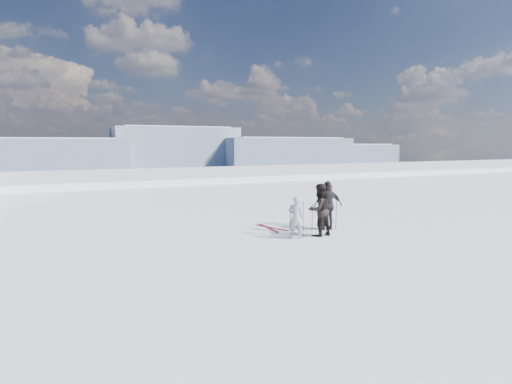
% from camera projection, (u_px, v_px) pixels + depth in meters
% --- Properties ---
extents(lake_basin, '(820.00, 820.00, 71.62)m').
position_uv_depth(lake_basin, '(169.00, 242.00, 40.29)').
color(lake_basin, white).
rests_on(lake_basin, ground).
extents(far_mountain_range, '(770.00, 110.00, 53.00)m').
position_uv_depth(far_mountain_range, '(114.00, 153.00, 437.05)').
color(far_mountain_range, slate).
rests_on(far_mountain_range, ground).
extents(skier_grey, '(0.66, 0.60, 1.52)m').
position_uv_depth(skier_grey, '(296.00, 217.00, 14.12)').
color(skier_grey, '#9BA2AA').
rests_on(skier_grey, ground).
extents(skier_dark, '(1.02, 0.85, 1.92)m').
position_uv_depth(skier_dark, '(319.00, 210.00, 14.48)').
color(skier_dark, black).
rests_on(skier_dark, ground).
extents(skier_pack, '(1.21, 0.77, 1.91)m').
position_uv_depth(skier_pack, '(328.00, 205.00, 15.53)').
color(skier_pack, black).
rests_on(skier_pack, ground).
extents(backpack, '(0.46, 0.34, 0.55)m').
position_uv_depth(backpack, '(327.00, 173.00, 15.63)').
color(backpack, red).
rests_on(backpack, skier_pack).
extents(ski_poles, '(2.46, 0.77, 1.37)m').
position_uv_depth(ski_poles, '(316.00, 218.00, 14.68)').
color(ski_poles, black).
rests_on(ski_poles, ground).
extents(skis_loose, '(0.78, 1.70, 0.03)m').
position_uv_depth(skis_loose, '(270.00, 228.00, 15.90)').
color(skis_loose, black).
rests_on(skis_loose, ground).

